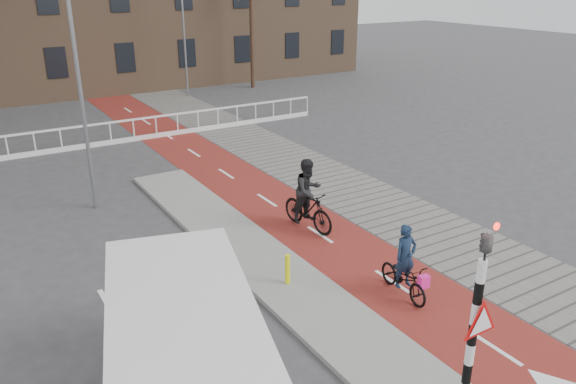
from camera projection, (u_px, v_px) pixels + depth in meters
ground at (403, 347)px, 10.95m from camera, size 120.00×120.00×0.00m
bike_lane at (239, 182)px, 19.61m from camera, size 2.50×60.00×0.01m
sidewalk at (305, 168)px, 20.98m from camera, size 3.00×60.00×0.01m
curb_island at (270, 268)px, 13.76m from camera, size 1.80×16.00×0.12m
traffic_signal at (476, 321)px, 8.33m from camera, size 0.80×0.80×3.68m
bollard at (288, 269)px, 12.86m from camera, size 0.12×0.12×0.72m
cyclist_near at (404, 272)px, 12.51m from camera, size 0.72×1.66×1.71m
cyclist_far at (308, 201)px, 15.72m from camera, size 0.99×2.01×2.07m
van at (188, 376)px, 8.36m from camera, size 3.48×5.73×2.30m
railing at (8, 152)px, 21.88m from camera, size 28.00×0.10×0.99m
tree_right at (252, 25)px, 34.56m from camera, size 0.25×0.25×7.70m
streetlight_near at (80, 86)px, 16.09m from camera, size 0.12×0.12×7.57m
streetlight_right at (184, 26)px, 32.05m from camera, size 0.12×0.12×7.97m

